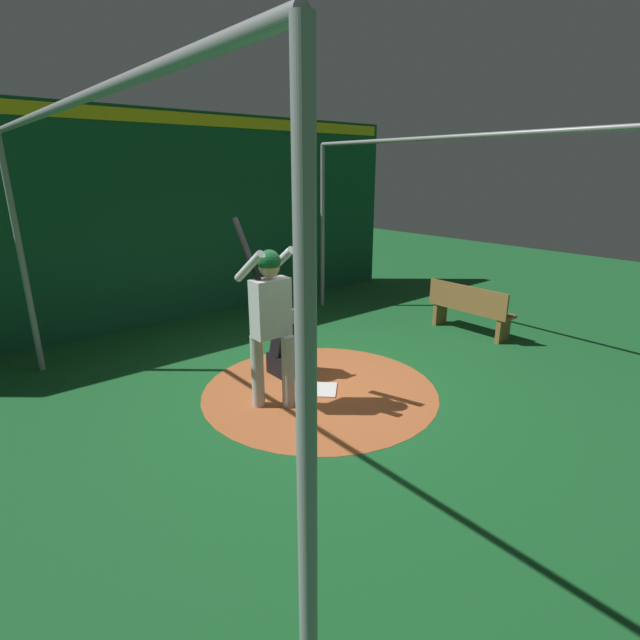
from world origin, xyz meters
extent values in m
plane|color=#195B28|center=(0.00, 0.00, 0.00)|extent=(26.19, 26.19, 0.00)
cylinder|color=#B76033|center=(0.00, 0.00, 0.00)|extent=(3.00, 3.00, 0.01)
cube|color=white|center=(0.00, 0.00, 0.01)|extent=(0.59, 0.59, 0.01)
cylinder|color=#B3B3B7|center=(0.09, -0.56, 0.45)|extent=(0.15, 0.15, 0.89)
cylinder|color=#B3B3B7|center=(-0.15, -0.83, 0.45)|extent=(0.15, 0.15, 0.89)
cube|color=silver|center=(-0.03, -0.70, 1.23)|extent=(0.22, 0.44, 0.67)
cylinder|color=silver|center=(-0.13, -0.50, 1.71)|extent=(0.54, 0.09, 0.42)
cylinder|color=silver|center=(-0.13, -0.89, 1.71)|extent=(0.54, 0.09, 0.42)
sphere|color=tan|center=(-0.03, -0.70, 1.69)|extent=(0.23, 0.23, 0.23)
sphere|color=#0F4C23|center=(-0.03, -0.70, 1.76)|extent=(0.26, 0.26, 0.26)
cylinder|color=black|center=(-0.25, -0.83, 1.84)|extent=(0.54, 0.06, 0.73)
cube|color=black|center=(-0.72, -0.01, 0.15)|extent=(0.40, 0.40, 0.30)
cube|color=black|center=(-0.68, -0.01, 0.52)|extent=(0.31, 0.40, 0.48)
sphere|color=beige|center=(-0.66, -0.01, 0.86)|extent=(0.22, 0.22, 0.22)
cube|color=gray|center=(-0.56, -0.01, 0.86)|extent=(0.03, 0.20, 0.20)
ellipsoid|color=brown|center=(-0.40, 0.05, 0.40)|extent=(0.12, 0.28, 0.22)
cube|color=#145133|center=(-4.14, 0.00, 1.85)|extent=(0.20, 10.19, 3.69)
cube|color=yellow|center=(-4.03, 0.00, 3.54)|extent=(0.03, 9.98, 0.20)
cylinder|color=gray|center=(-3.05, -2.60, 1.58)|extent=(0.08, 0.08, 3.16)
cylinder|color=gray|center=(3.05, -2.60, 1.58)|extent=(0.08, 0.08, 3.16)
cylinder|color=gray|center=(-3.05, 2.60, 1.58)|extent=(0.08, 0.08, 3.16)
cylinder|color=gray|center=(0.00, -2.60, 3.16)|extent=(6.09, 0.07, 0.07)
cylinder|color=gray|center=(0.00, 2.60, 3.16)|extent=(6.09, 0.07, 0.07)
cube|color=olive|center=(-0.09, 3.45, 0.42)|extent=(1.49, 0.36, 0.05)
cube|color=olive|center=(-0.09, 3.29, 0.65)|extent=(1.49, 0.04, 0.40)
cube|color=olive|center=(-0.71, 3.45, 0.20)|extent=(0.08, 0.32, 0.40)
cube|color=olive|center=(0.54, 3.45, 0.20)|extent=(0.08, 0.32, 0.40)
camera|label=1|loc=(4.28, -3.57, 2.73)|focal=26.74mm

